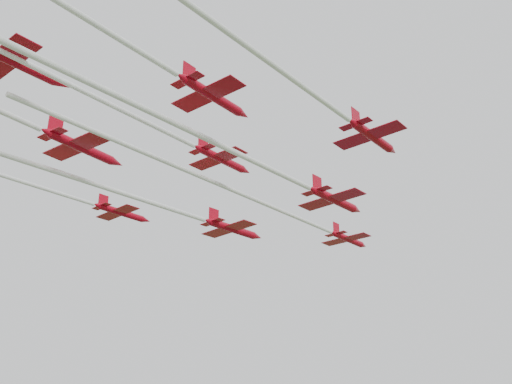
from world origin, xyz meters
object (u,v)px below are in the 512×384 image
at_px(jet_row3_mid, 108,103).
at_px(jet_row4_right, 145,54).
at_px(jet_row3_right, 309,91).
at_px(jet_row2_right, 259,164).
at_px(jet_row3_left, 71,197).
at_px(jet_row2_left, 153,203).
at_px(jet_row4_left, 18,119).
at_px(jet_lead, 282,211).

relative_size(jet_row3_mid, jet_row4_right, 1.42).
relative_size(jet_row3_right, jet_row4_right, 1.10).
distance_m(jet_row2_right, jet_row3_right, 16.78).
bearing_deg(jet_row3_left, jet_row2_right, 17.28).
bearing_deg(jet_row2_right, jet_row2_left, -175.65).
bearing_deg(jet_row2_left, jet_row4_left, -79.25).
relative_size(jet_row2_left, jet_row3_mid, 0.96).
bearing_deg(jet_row3_left, jet_row2_left, 38.16).
relative_size(jet_row2_left, jet_row4_right, 1.36).
xyz_separation_m(jet_lead, jet_row3_left, (-26.31, -15.67, 0.86)).
height_order(jet_row3_right, jet_row4_right, jet_row4_right).
distance_m(jet_row3_mid, jet_row4_left, 11.25).
height_order(jet_row2_right, jet_row3_mid, jet_row3_mid).
xyz_separation_m(jet_row3_right, jet_row4_left, (-32.91, -4.98, 2.12)).
bearing_deg(jet_row2_right, jet_row3_right, -31.33).
relative_size(jet_row2_left, jet_row2_right, 0.98).
height_order(jet_row2_right, jet_row4_left, jet_row4_left).
distance_m(jet_row2_right, jet_row3_left, 29.81).
relative_size(jet_lead, jet_row4_left, 1.42).
distance_m(jet_row3_mid, jet_row4_right, 9.14).
xyz_separation_m(jet_row2_left, jet_row4_right, (15.54, -24.97, 3.91)).
relative_size(jet_row2_right, jet_row3_mid, 0.98).
bearing_deg(jet_lead, jet_row2_left, -125.70).
relative_size(jet_row3_right, jet_row4_left, 1.09).
bearing_deg(jet_row2_right, jet_row4_right, -80.37).
height_order(jet_lead, jet_row4_left, jet_row4_left).
xyz_separation_m(jet_row2_left, jet_row3_mid, (7.68, -20.39, 2.98)).
distance_m(jet_row2_left, jet_row3_mid, 21.99).
height_order(jet_row3_left, jet_row3_right, jet_row3_left).
distance_m(jet_row3_left, jet_row3_right, 42.78).
bearing_deg(jet_row3_left, jet_lead, 48.57).
bearing_deg(jet_row2_right, jet_lead, 120.21).
bearing_deg(jet_row3_right, jet_row2_left, 165.74).
distance_m(jet_lead, jet_row2_left, 18.92).
distance_m(jet_row3_left, jet_row4_left, 19.66).
bearing_deg(jet_row3_mid, jet_row4_right, -14.73).
height_order(jet_row2_left, jet_row4_right, jet_row4_right).
bearing_deg(jet_row3_mid, jet_row3_right, 23.91).
xyz_separation_m(jet_lead, jet_row4_right, (0.51, -36.45, 3.49)).
xyz_separation_m(jet_lead, jet_row2_left, (-15.03, -11.48, -0.41)).
xyz_separation_m(jet_row3_left, jet_row3_right, (40.76, -12.98, -0.63)).
relative_size(jet_row2_right, jet_row3_left, 1.54).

